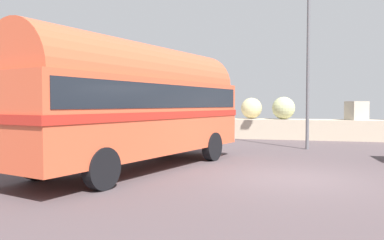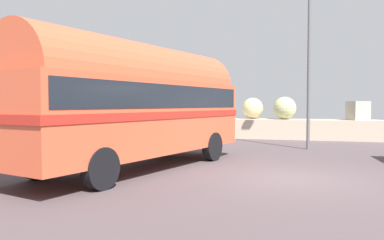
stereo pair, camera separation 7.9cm
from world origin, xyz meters
The scene contains 4 objects.
ground centered at (0.00, 0.00, 0.01)m, with size 32.00×26.00×0.02m.
breakwater centered at (0.21, 11.80, 0.79)m, with size 31.36×2.49×2.49m.
vintage_coach centered at (-4.42, 0.32, 2.05)m, with size 4.69×8.91×3.70m.
lamp_post centered at (0.62, 6.83, 3.88)m, with size 0.77×0.57×6.94m.
Camera 2 is at (0.13, -10.09, 1.93)m, focal length 35.76 mm.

